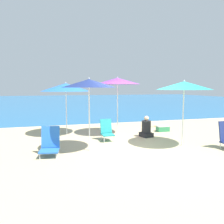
{
  "coord_description": "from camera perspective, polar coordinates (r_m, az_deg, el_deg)",
  "views": [
    {
      "loc": [
        -2.71,
        -6.03,
        1.86
      ],
      "look_at": [
        -0.63,
        1.24,
        1.0
      ],
      "focal_mm": 35.0,
      "sensor_mm": 36.0,
      "label": 1
    }
  ],
  "objects": [
    {
      "name": "ground_plane",
      "position": [
        6.87,
        8.07,
        -9.3
      ],
      "size": [
        60.0,
        60.0,
        0.0
      ],
      "primitive_type": "plane",
      "color": "#C6B284"
    },
    {
      "name": "sea_water",
      "position": [
        31.02,
        -10.94,
        2.95
      ],
      "size": [
        60.0,
        40.0,
        0.01
      ],
      "color": "#23669E",
      "rests_on": "ground"
    },
    {
      "name": "beach_umbrella_teal",
      "position": [
        7.21,
        18.32,
        6.57
      ],
      "size": [
        1.72,
        1.72,
        2.08
      ],
      "color": "white",
      "rests_on": "ground"
    },
    {
      "name": "beach_umbrella_blue",
      "position": [
        8.75,
        -11.98,
        6.33
      ],
      "size": [
        1.93,
        1.93,
        2.06
      ],
      "color": "white",
      "rests_on": "ground"
    },
    {
      "name": "beach_umbrella_purple",
      "position": [
        8.55,
        1.46,
        8.09
      ],
      "size": [
        1.76,
        1.76,
        2.27
      ],
      "color": "white",
      "rests_on": "ground"
    },
    {
      "name": "beach_umbrella_navy",
      "position": [
        6.32,
        -6.06,
        7.43
      ],
      "size": [
        1.57,
        1.57,
        2.13
      ],
      "color": "white",
      "rests_on": "ground"
    },
    {
      "name": "beach_chair_teal",
      "position": [
        7.69,
        -1.37,
        -4.79
      ],
      "size": [
        0.41,
        0.55,
        0.73
      ],
      "rotation": [
        0.0,
        0.0,
        -0.0
      ],
      "color": "silver",
      "rests_on": "ground"
    },
    {
      "name": "beach_chair_blue",
      "position": [
        6.29,
        -15.89,
        -7.82
      ],
      "size": [
        0.58,
        0.67,
        0.78
      ],
      "rotation": [
        0.0,
        0.0,
        -0.16
      ],
      "color": "silver",
      "rests_on": "ground"
    },
    {
      "name": "person_seated_near",
      "position": [
        8.33,
        8.93,
        -4.29
      ],
      "size": [
        0.46,
        0.51,
        0.79
      ],
      "rotation": [
        0.0,
        0.0,
        0.21
      ],
      "color": "#262628",
      "rests_on": "ground"
    },
    {
      "name": "cooler_box",
      "position": [
        9.51,
        13.11,
        -4.15
      ],
      "size": [
        0.53,
        0.3,
        0.26
      ],
      "color": "#338C59",
      "rests_on": "ground"
    },
    {
      "name": "seagull",
      "position": [
        10.45,
        11.19,
        -3.11
      ],
      "size": [
        0.27,
        0.11,
        0.23
      ],
      "color": "gold",
      "rests_on": "ground"
    }
  ]
}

